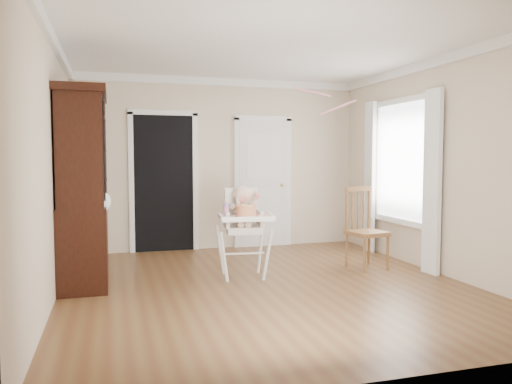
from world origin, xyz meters
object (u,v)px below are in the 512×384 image
object	(u,v)px
high_chair	(243,222)
cake	(246,212)
sippy_cup	(226,210)
china_cabinet	(83,188)
dining_chair	(365,230)

from	to	relation	value
high_chair	cake	world-z (taller)	high_chair
sippy_cup	china_cabinet	xyz separation A→B (m)	(-1.61, 0.28, 0.27)
china_cabinet	high_chair	bearing A→B (deg)	-6.77
cake	sippy_cup	bearing A→B (deg)	128.00
cake	china_cabinet	xyz separation A→B (m)	(-1.79, 0.51, 0.27)
sippy_cup	dining_chair	bearing A→B (deg)	3.25
high_chair	dining_chair	world-z (taller)	high_chair
high_chair	dining_chair	xyz separation A→B (m)	(1.67, 0.05, -0.18)
cake	sippy_cup	world-z (taller)	sippy_cup
high_chair	china_cabinet	distance (m)	1.89
china_cabinet	cake	bearing A→B (deg)	-15.92
cake	dining_chair	size ratio (longest dim) A/B	0.28
cake	dining_chair	distance (m)	1.78
sippy_cup	dining_chair	distance (m)	1.93
high_chair	dining_chair	bearing A→B (deg)	8.36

